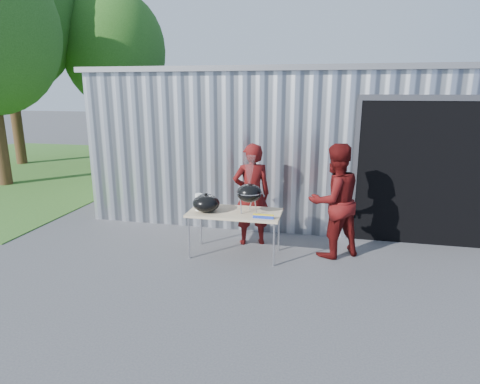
% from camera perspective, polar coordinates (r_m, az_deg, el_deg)
% --- Properties ---
extents(ground, '(80.00, 80.00, 0.00)m').
position_cam_1_polar(ground, '(6.39, -3.02, -10.44)').
color(ground, '#404042').
extents(building, '(8.20, 6.20, 3.10)m').
position_cam_1_polar(building, '(10.26, 8.79, 7.83)').
color(building, silver).
rests_on(building, ground).
extents(grass_patch, '(10.00, 12.00, 0.02)m').
position_cam_1_polar(grass_patch, '(15.91, -29.49, 2.85)').
color(grass_patch, '#2D591E').
rests_on(grass_patch, ground).
extents(tree_mid, '(4.84, 4.84, 8.01)m').
position_cam_1_polar(tree_mid, '(16.95, -30.79, 21.12)').
color(tree_mid, '#442D19').
rests_on(tree_mid, ground).
extents(tree_far, '(3.80, 3.80, 6.30)m').
position_cam_1_polar(tree_far, '(16.73, -17.37, 18.64)').
color(tree_far, '#442D19').
rests_on(tree_far, ground).
extents(folding_table, '(1.50, 0.75, 0.75)m').
position_cam_1_polar(folding_table, '(6.55, -0.73, -3.14)').
color(folding_table, tan).
rests_on(folding_table, ground).
extents(kettle_grill, '(0.41, 0.41, 0.93)m').
position_cam_1_polar(kettle_grill, '(6.37, 1.33, 0.71)').
color(kettle_grill, black).
rests_on(kettle_grill, folding_table).
extents(grill_lid, '(0.44, 0.44, 0.32)m').
position_cam_1_polar(grill_lid, '(6.52, -4.82, -1.59)').
color(grill_lid, black).
rests_on(grill_lid, folding_table).
extents(paper_towels, '(0.12, 0.12, 0.28)m').
position_cam_1_polar(paper_towels, '(6.61, -5.87, -1.42)').
color(paper_towels, white).
rests_on(paper_towels, folding_table).
extents(white_tub, '(0.20, 0.15, 0.10)m').
position_cam_1_polar(white_tub, '(6.87, -4.78, -1.56)').
color(white_tub, white).
rests_on(white_tub, folding_table).
extents(foil_box, '(0.32, 0.06, 0.06)m').
position_cam_1_polar(foil_box, '(6.20, 3.33, -3.49)').
color(foil_box, '#1A31A9').
rests_on(foil_box, folding_table).
extents(person_cook, '(0.77, 0.63, 1.80)m').
position_cam_1_polar(person_cook, '(6.99, 1.67, -0.37)').
color(person_cook, '#4D0C0C').
rests_on(person_cook, ground).
extents(person_bystander, '(1.15, 1.09, 1.87)m').
position_cam_1_polar(person_bystander, '(6.65, 13.25, -1.24)').
color(person_bystander, '#4D0C0C').
rests_on(person_bystander, ground).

